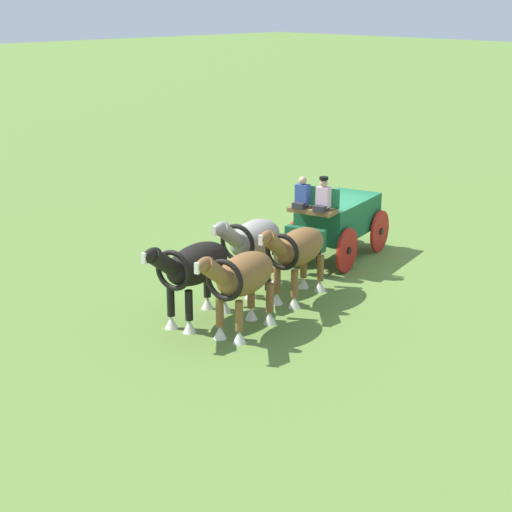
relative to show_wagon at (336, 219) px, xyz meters
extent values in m
plane|color=olive|center=(-0.17, -0.04, -1.20)|extent=(220.00, 220.00, 0.00)
cube|color=#195B38|center=(-0.17, -0.04, 0.03)|extent=(3.14, 2.13, 1.01)
cube|color=brown|center=(1.46, 0.39, 0.58)|extent=(0.87, 1.40, 0.12)
cube|color=#195B38|center=(1.85, 0.49, -0.12)|extent=(0.53, 1.18, 0.60)
cube|color=#195B38|center=(1.17, 0.31, 0.91)|extent=(0.39, 1.27, 0.55)
cube|color=red|center=(-0.17, -0.04, -0.57)|extent=(3.09, 0.96, 0.16)
cylinder|color=red|center=(0.73, 1.04, -0.57)|extent=(1.23, 0.40, 1.25)
cylinder|color=black|center=(0.73, 1.04, -0.57)|extent=(0.24, 0.23, 0.20)
cylinder|color=red|center=(1.15, -0.54, -0.57)|extent=(1.23, 0.40, 1.25)
cylinder|color=black|center=(1.15, -0.54, -0.57)|extent=(0.24, 0.23, 0.20)
cylinder|color=red|center=(-1.49, 0.46, -0.57)|extent=(1.23, 0.40, 1.25)
cylinder|color=black|center=(-1.49, 0.46, -0.57)|extent=(0.24, 0.23, 0.20)
cylinder|color=red|center=(-1.07, -1.13, -0.57)|extent=(1.23, 0.40, 1.25)
cylinder|color=black|center=(-1.07, -1.13, -0.57)|extent=(0.24, 0.23, 0.20)
cylinder|color=brown|center=(2.48, 0.66, -0.52)|extent=(2.54, 0.76, 0.10)
cube|color=#2D2D33|center=(1.50, 0.72, 0.72)|extent=(0.47, 0.41, 0.16)
cube|color=silver|center=(1.38, 0.69, 0.99)|extent=(0.32, 0.41, 0.55)
sphere|color=tan|center=(1.38, 0.69, 1.38)|extent=(0.22, 0.22, 0.22)
cylinder|color=black|center=(1.38, 0.69, 1.51)|extent=(0.24, 0.24, 0.08)
cube|color=#2D2D33|center=(1.66, 0.11, 0.72)|extent=(0.47, 0.41, 0.16)
cube|color=#334C99|center=(1.54, 0.08, 0.99)|extent=(0.32, 0.41, 0.55)
sphere|color=tan|center=(1.54, 0.08, 1.38)|extent=(0.22, 0.22, 0.22)
ellipsoid|color=brown|center=(3.18, 1.51, 0.15)|extent=(2.17, 1.38, 0.89)
cylinder|color=brown|center=(3.80, 1.93, -0.57)|extent=(0.18, 0.18, 0.68)
cone|color=silver|center=(3.80, 1.93, -1.05)|extent=(0.30, 0.30, 0.29)
cylinder|color=brown|center=(3.92, 1.46, -0.57)|extent=(0.18, 0.18, 0.68)
cone|color=silver|center=(3.92, 1.46, -1.05)|extent=(0.30, 0.30, 0.29)
cylinder|color=brown|center=(2.44, 1.57, -0.57)|extent=(0.18, 0.18, 0.68)
cone|color=silver|center=(2.44, 1.57, -1.05)|extent=(0.30, 0.30, 0.29)
cylinder|color=brown|center=(2.57, 1.10, -0.57)|extent=(0.18, 0.18, 0.68)
cone|color=silver|center=(2.57, 1.10, -1.05)|extent=(0.30, 0.30, 0.29)
cylinder|color=brown|center=(4.41, 1.84, 0.54)|extent=(1.00, 0.59, 0.81)
ellipsoid|color=brown|center=(4.77, 1.93, 0.80)|extent=(0.65, 0.40, 0.32)
cube|color=silver|center=(5.04, 2.00, 0.80)|extent=(0.08, 0.11, 0.24)
torus|color=black|center=(4.06, 1.74, 0.25)|extent=(0.35, 0.93, 0.93)
cylinder|color=black|center=(2.16, 1.24, -0.15)|extent=(0.14, 0.14, 0.80)
ellipsoid|color=#9E998E|center=(3.52, 0.26, 0.17)|extent=(2.11, 1.43, 0.97)
cylinder|color=#9E998E|center=(4.10, 0.69, -0.58)|extent=(0.18, 0.18, 0.67)
cone|color=silver|center=(4.10, 0.69, -1.06)|extent=(0.30, 0.30, 0.29)
cylinder|color=#9E998E|center=(4.23, 0.17, -0.58)|extent=(0.18, 0.18, 0.67)
cone|color=silver|center=(4.23, 0.17, -1.06)|extent=(0.30, 0.30, 0.29)
cylinder|color=#9E998E|center=(2.80, 0.34, -0.58)|extent=(0.18, 0.18, 0.67)
cone|color=silver|center=(2.80, 0.34, -1.06)|extent=(0.30, 0.30, 0.29)
cylinder|color=#9E998E|center=(2.93, -0.17, -0.58)|extent=(0.18, 0.18, 0.67)
cone|color=silver|center=(2.93, -0.17, -1.06)|extent=(0.30, 0.30, 0.29)
cylinder|color=#9E998E|center=(4.71, 0.57, 0.57)|extent=(1.00, 0.59, 0.81)
ellipsoid|color=#9E998E|center=(5.06, 0.67, 0.83)|extent=(0.65, 0.40, 0.32)
cube|color=silver|center=(5.33, 0.74, 0.83)|extent=(0.08, 0.11, 0.24)
torus|color=black|center=(4.35, 0.48, 0.27)|extent=(0.37, 0.99, 0.99)
cylinder|color=black|center=(2.54, 0.00, -0.13)|extent=(0.14, 0.14, 0.80)
ellipsoid|color=brown|center=(5.70, 2.18, 0.19)|extent=(2.10, 1.39, 0.93)
cylinder|color=brown|center=(6.28, 2.60, -0.55)|extent=(0.18, 0.18, 0.70)
cone|color=silver|center=(6.28, 2.60, -1.05)|extent=(0.30, 0.30, 0.30)
cylinder|color=brown|center=(6.41, 2.10, -0.55)|extent=(0.18, 0.18, 0.70)
cone|color=silver|center=(6.41, 2.10, -1.05)|extent=(0.30, 0.30, 0.30)
cylinder|color=brown|center=(4.98, 2.25, -0.55)|extent=(0.18, 0.18, 0.70)
cone|color=silver|center=(4.98, 2.25, -1.05)|extent=(0.30, 0.30, 0.30)
cylinder|color=brown|center=(5.11, 1.76, -0.55)|extent=(0.18, 0.18, 0.70)
cone|color=silver|center=(5.11, 1.76, -1.05)|extent=(0.30, 0.30, 0.30)
cylinder|color=brown|center=(6.89, 2.49, 0.59)|extent=(1.00, 0.59, 0.81)
ellipsoid|color=brown|center=(7.25, 2.59, 0.85)|extent=(0.65, 0.40, 0.32)
cube|color=silver|center=(7.52, 2.66, 0.85)|extent=(0.08, 0.11, 0.24)
torus|color=black|center=(6.53, 2.40, 0.29)|extent=(0.36, 0.95, 0.96)
cylinder|color=black|center=(4.72, 1.92, -0.11)|extent=(0.14, 0.14, 0.80)
ellipsoid|color=black|center=(6.03, 0.92, 0.21)|extent=(2.29, 1.44, 0.93)
cylinder|color=black|center=(6.68, 1.36, -0.54)|extent=(0.18, 0.18, 0.71)
cone|color=silver|center=(6.68, 1.36, -1.05)|extent=(0.30, 0.30, 0.31)
cylinder|color=black|center=(6.81, 0.87, -0.54)|extent=(0.18, 0.18, 0.71)
cone|color=silver|center=(6.81, 0.87, -1.05)|extent=(0.30, 0.30, 0.31)
cylinder|color=black|center=(5.25, 0.98, -0.54)|extent=(0.18, 0.18, 0.71)
cone|color=silver|center=(5.25, 0.98, -1.05)|extent=(0.30, 0.30, 0.31)
cylinder|color=black|center=(5.38, 0.49, -0.54)|extent=(0.18, 0.18, 0.71)
cone|color=silver|center=(5.38, 0.49, -1.05)|extent=(0.30, 0.30, 0.31)
cylinder|color=black|center=(7.31, 1.26, 0.61)|extent=(1.00, 0.59, 0.81)
ellipsoid|color=black|center=(7.66, 1.35, 0.87)|extent=(0.65, 0.40, 0.32)
cube|color=silver|center=(7.93, 1.43, 0.87)|extent=(0.08, 0.11, 0.24)
torus|color=black|center=(6.95, 1.17, 0.31)|extent=(0.36, 0.95, 0.95)
cylinder|color=black|center=(4.96, 0.64, -0.09)|extent=(0.14, 0.14, 0.80)
camera|label=1|loc=(17.98, 15.13, 6.19)|focal=58.79mm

